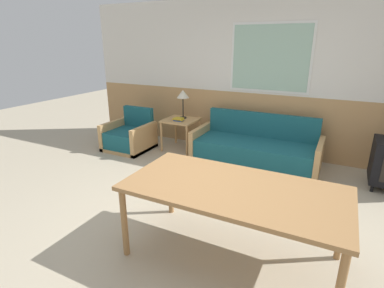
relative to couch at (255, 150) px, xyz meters
name	(u,v)px	position (x,y,z in m)	size (l,w,h in m)	color
ground_plane	(200,223)	(-0.07, -2.03, -0.24)	(16.00, 16.00, 0.00)	#B2A58C
wall_back	(265,78)	(-0.07, 0.60, 1.12)	(7.20, 0.09, 2.70)	tan
couch	(255,150)	(0.00, 0.00, 0.00)	(2.08, 0.83, 0.81)	tan
armchair	(130,137)	(-2.36, -0.36, -0.01)	(0.81, 0.78, 0.76)	tan
side_table	(181,124)	(-1.46, 0.06, 0.26)	(0.60, 0.60, 0.59)	tan
table_lamp	(183,95)	(-1.47, 0.17, 0.79)	(0.23, 0.23, 0.53)	black
book_stack	(178,119)	(-1.45, -0.04, 0.37)	(0.21, 0.15, 0.05)	#234799
dining_table	(234,193)	(0.44, -2.40, 0.44)	(1.96, 0.98, 0.75)	#9E7042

